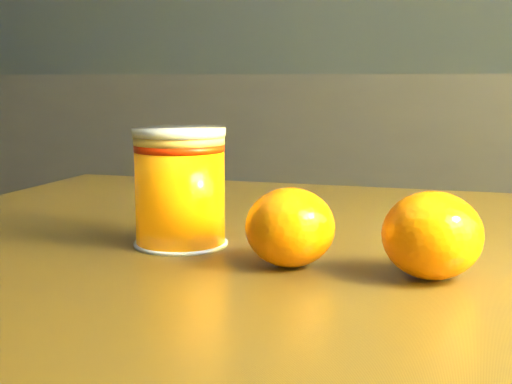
% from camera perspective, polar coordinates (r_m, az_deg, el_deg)
% --- Properties ---
extents(kitchen_counter, '(3.15, 0.60, 0.90)m').
position_cam_1_polar(kitchen_counter, '(2.16, -0.06, -2.62)').
color(kitchen_counter, '#414246').
rests_on(kitchen_counter, ground).
extents(juice_glass, '(0.07, 0.07, 0.09)m').
position_cam_1_polar(juice_glass, '(0.56, -6.10, 0.32)').
color(juice_glass, orange).
rests_on(juice_glass, table).
extents(orange_front, '(0.06, 0.06, 0.06)m').
position_cam_1_polar(orange_front, '(0.50, 2.74, -2.83)').
color(orange_front, orange).
rests_on(orange_front, table).
extents(orange_back, '(0.08, 0.08, 0.06)m').
position_cam_1_polar(orange_back, '(0.48, 13.92, -3.38)').
color(orange_back, orange).
rests_on(orange_back, table).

